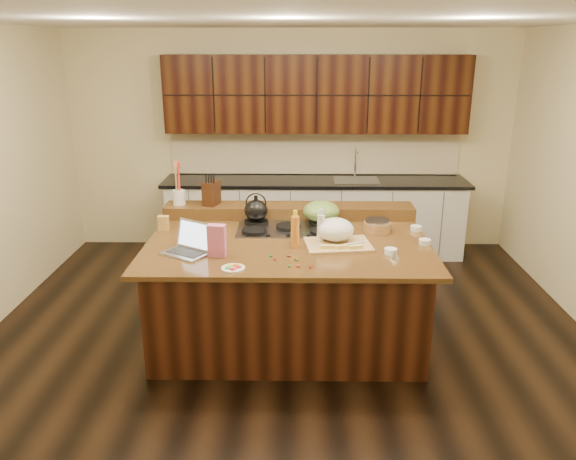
{
  "coord_description": "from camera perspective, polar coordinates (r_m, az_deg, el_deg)",
  "views": [
    {
      "loc": [
        0.07,
        -4.52,
        2.52
      ],
      "look_at": [
        0.0,
        0.05,
        1.0
      ],
      "focal_mm": 35.0,
      "sensor_mm": 36.0,
      "label": 1
    }
  ],
  "objects": [
    {
      "name": "ramekin_b",
      "position": [
        4.84,
        13.72,
        -1.18
      ],
      "size": [
        0.13,
        0.13,
        0.04
      ],
      "primitive_type": "cylinder",
      "rotation": [
        0.0,
        0.0,
        0.41
      ],
      "color": "white",
      "rests_on": "island"
    },
    {
      "name": "ramekin_c",
      "position": [
        5.18,
        12.88,
        0.17
      ],
      "size": [
        0.11,
        0.11,
        0.04
      ],
      "primitive_type": "cylinder",
      "rotation": [
        0.0,
        0.0,
        -0.12
      ],
      "color": "white",
      "rests_on": "island"
    },
    {
      "name": "strainer_bowl",
      "position": [
        5.08,
        9.05,
        0.33
      ],
      "size": [
        0.29,
        0.29,
        0.09
      ],
      "primitive_type": "cylinder",
      "rotation": [
        0.0,
        0.0,
        0.26
      ],
      "color": "#996B3F",
      "rests_on": "island"
    },
    {
      "name": "gumdrop_7",
      "position": [
        4.44,
        0.23,
        -2.63
      ],
      "size": [
        0.02,
        0.02,
        0.02
      ],
      "primitive_type": "ellipsoid",
      "color": "#198C26",
      "rests_on": "island"
    },
    {
      "name": "back_counter",
      "position": [
        6.92,
        2.78,
        5.56
      ],
      "size": [
        3.7,
        0.66,
        2.4
      ],
      "color": "silver",
      "rests_on": "ground"
    },
    {
      "name": "kettle",
      "position": [
        5.17,
        -3.26,
        2.01
      ],
      "size": [
        0.22,
        0.22,
        0.2
      ],
      "primitive_type": "ellipsoid",
      "rotation": [
        0.0,
        0.0,
        0.02
      ],
      "color": "black",
      "rests_on": "cooktop"
    },
    {
      "name": "gumdrop_2",
      "position": [
        4.37,
        0.77,
        -2.96
      ],
      "size": [
        0.02,
        0.02,
        0.02
      ],
      "primitive_type": "ellipsoid",
      "color": "red",
      "rests_on": "island"
    },
    {
      "name": "utensil_crock",
      "position": [
        5.53,
        -11.01,
        3.27
      ],
      "size": [
        0.16,
        0.16,
        0.14
      ],
      "primitive_type": "cylinder",
      "rotation": [
        0.0,
        0.0,
        0.39
      ],
      "color": "white",
      "rests_on": "back_ledge"
    },
    {
      "name": "gumdrop_5",
      "position": [
        4.35,
        0.9,
        -3.05
      ],
      "size": [
        0.02,
        0.02,
        0.02
      ],
      "primitive_type": "ellipsoid",
      "color": "#198C26",
      "rests_on": "island"
    },
    {
      "name": "gumdrop_0",
      "position": [
        4.37,
        -1.34,
        -2.96
      ],
      "size": [
        0.02,
        0.02,
        0.02
      ],
      "primitive_type": "ellipsoid",
      "color": "red",
      "rests_on": "island"
    },
    {
      "name": "kitchen_timer",
      "position": [
        4.46,
        10.81,
        -2.48
      ],
      "size": [
        0.11,
        0.11,
        0.07
      ],
      "primitive_type": "cone",
      "rotation": [
        0.0,
        0.0,
        -0.42
      ],
      "color": "silver",
      "rests_on": "island"
    },
    {
      "name": "candy_plate",
      "position": [
        4.22,
        -5.59,
        -3.88
      ],
      "size": [
        0.23,
        0.23,
        0.01
      ],
      "primitive_type": "cylinder",
      "rotation": [
        0.0,
        0.0,
        -0.3
      ],
      "color": "white",
      "rests_on": "island"
    },
    {
      "name": "gumdrop_1",
      "position": [
        4.23,
        0.15,
        -3.68
      ],
      "size": [
        0.02,
        0.02,
        0.02
      ],
      "primitive_type": "ellipsoid",
      "color": "#198C26",
      "rests_on": "island"
    },
    {
      "name": "package_box",
      "position": [
        5.17,
        -12.54,
        0.69
      ],
      "size": [
        0.1,
        0.07,
        0.13
      ],
      "primitive_type": "cube",
      "rotation": [
        0.0,
        0.0,
        0.04
      ],
      "color": "#C29144",
      "rests_on": "island"
    },
    {
      "name": "wooden_tray",
      "position": [
        4.71,
        4.9,
        -0.3
      ],
      "size": [
        0.58,
        0.46,
        0.22
      ],
      "rotation": [
        0.0,
        0.0,
        0.13
      ],
      "color": "tan",
      "rests_on": "island"
    },
    {
      "name": "oil_bottle",
      "position": [
        4.59,
        0.73,
        -0.22
      ],
      "size": [
        0.08,
        0.08,
        0.27
      ],
      "primitive_type": "cylinder",
      "rotation": [
        0.0,
        0.0,
        0.21
      ],
      "color": "orange",
      "rests_on": "island"
    },
    {
      "name": "vinegar_bottle",
      "position": [
        4.71,
        3.35,
        0.09
      ],
      "size": [
        0.07,
        0.07,
        0.25
      ],
      "primitive_type": "cylinder",
      "rotation": [
        0.0,
        0.0,
        0.12
      ],
      "color": "silver",
      "rests_on": "island"
    },
    {
      "name": "ramekin_a",
      "position": [
        4.57,
        10.38,
        -2.13
      ],
      "size": [
        0.12,
        0.12,
        0.04
      ],
      "primitive_type": "cylinder",
      "rotation": [
        0.0,
        0.0,
        0.16
      ],
      "color": "white",
      "rests_on": "island"
    },
    {
      "name": "room",
      "position": [
        4.67,
        -0.01,
        3.88
      ],
      "size": [
        5.52,
        5.02,
        2.72
      ],
      "color": "black",
      "rests_on": "ground"
    },
    {
      "name": "island",
      "position": [
        4.97,
        -0.01,
        -6.06
      ],
      "size": [
        2.4,
        1.6,
        0.92
      ],
      "color": "black",
      "rests_on": "ground"
    },
    {
      "name": "gumdrop_8",
      "position": [
        4.23,
        1.05,
        -3.7
      ],
      "size": [
        0.02,
        0.02,
        0.02
      ],
      "primitive_type": "ellipsoid",
      "color": "red",
      "rests_on": "island"
    },
    {
      "name": "knife_block",
      "position": [
        5.46,
        -7.79,
        3.74
      ],
      "size": [
        0.17,
        0.21,
        0.23
      ],
      "primitive_type": "cube",
      "rotation": [
        0.0,
        0.0,
        -0.32
      ],
      "color": "black",
      "rests_on": "back_ledge"
    },
    {
      "name": "gumdrop_3",
      "position": [
        4.43,
        -1.76,
        -2.65
      ],
      "size": [
        0.02,
        0.02,
        0.02
      ],
      "primitive_type": "ellipsoid",
      "color": "#198C26",
      "rests_on": "island"
    },
    {
      "name": "back_ledge",
      "position": [
        5.44,
        0.11,
        1.96
      ],
      "size": [
        2.4,
        0.3,
        0.12
      ],
      "primitive_type": "cube",
      "color": "black",
      "rests_on": "island"
    },
    {
      "name": "green_bowl",
      "position": [
        5.17,
        3.39,
        1.91
      ],
      "size": [
        0.34,
        0.34,
        0.18
      ],
      "primitive_type": "ellipsoid",
      "rotation": [
        0.0,
        0.0,
        0.02
      ],
      "color": "olive",
      "rests_on": "cooktop"
    },
    {
      "name": "gumdrop_4",
      "position": [
        4.43,
        0.02,
        -2.65
      ],
      "size": [
        0.02,
        0.02,
        0.02
      ],
      "primitive_type": "ellipsoid",
      "color": "red",
      "rests_on": "island"
    },
    {
      "name": "gumdrop_6",
      "position": [
        4.22,
        2.27,
        -3.78
      ],
      "size": [
        0.02,
        0.02,
        0.02
      ],
      "primitive_type": "ellipsoid",
      "color": "red",
      "rests_on": "island"
    },
    {
      "name": "pink_bag",
      "position": [
        4.44,
        -7.24,
        -1.08
      ],
      "size": [
        0.15,
        0.09,
        0.26
      ],
      "primitive_type": "cube",
      "rotation": [
        0.0,
        0.0,
        -0.15
      ],
      "color": "#C85E85",
      "rests_on": "island"
    },
    {
      "name": "cooktop",
      "position": [
        5.08,
        0.04,
        0.2
      ],
      "size": [
        0.92,
        0.52,
        0.05
      ],
      "color": "gray",
      "rests_on": "island"
    },
    {
      "name": "laptop",
      "position": [
        4.58,
        -9.94,
        -1.48
      ],
      "size": [
        0.44,
        0.42,
        0.24
      ],
      "rotation": [
        0.0,
        0.0,
        -0.55
      ],
      "color": "#B7B7BC",
      "rests_on": "island"
    }
  ]
}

